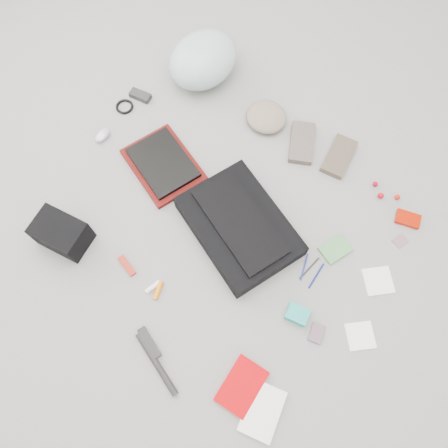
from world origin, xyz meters
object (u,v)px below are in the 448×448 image
Objects in this scene: laptop at (163,163)px; bike_helmet at (203,60)px; messenger_bag at (239,226)px; camera_bag at (62,233)px; accordion_wallet at (297,314)px; book_red at (242,386)px.

laptop is 0.83× the size of bike_helmet.
bike_helmet is at bearing 158.37° from messenger_bag.
accordion_wallet is at bearing 8.24° from camera_bag.
accordion_wallet is (0.86, -0.20, -0.01)m from laptop.
bike_helmet is 4.29× the size of accordion_wallet.
book_red is at bearing -11.79° from camera_bag.
accordion_wallet is (1.04, -0.73, -0.09)m from bike_helmet.
bike_helmet is 1.27m from accordion_wallet.
camera_bag is at bearing -174.09° from accordion_wallet.
camera_bag reaches higher than book_red.
laptop is at bearing -66.24° from bike_helmet.
messenger_bag is at bearing -36.41° from bike_helmet.
camera_bag is (0.07, -1.05, -0.04)m from bike_helmet.
laptop is at bearing 142.59° from book_red.
camera_bag is 0.95m from book_red.
bike_helmet reaches higher than camera_bag.
messenger_bag reaches higher than accordion_wallet.
bike_helmet reaches higher than messenger_bag.
bike_helmet reaches higher than laptop.
laptop is 3.55× the size of accordion_wallet.
messenger_bag is at bearing 13.40° from laptop.
camera_bag is (-0.57, -0.48, 0.03)m from messenger_bag.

